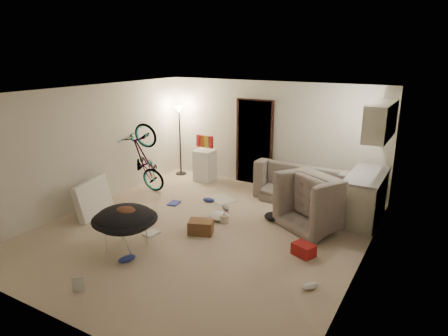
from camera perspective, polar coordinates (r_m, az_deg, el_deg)
The scene contains 38 objects.
floor at distance 7.39m, azimuth -3.07°, elevation -8.97°, with size 5.50×6.00×0.02m, color #C1AC94.
ceiling at distance 6.72m, azimuth -3.40°, elevation 10.86°, with size 5.50×6.00×0.02m, color white.
wall_back at distance 9.54m, azimuth 6.72°, elevation 4.75°, with size 5.50×0.02×2.50m, color silver.
wall_front at distance 4.87m, azimuth -23.12°, elevation -8.01°, with size 5.50×0.02×2.50m, color silver.
wall_left at distance 8.73m, azimuth -18.61°, elevation 2.92°, with size 0.02×6.00×2.50m, color silver.
wall_right at distance 5.97m, azimuth 19.60°, elevation -3.19°, with size 0.02×6.00×2.50m, color silver.
doorway at distance 9.71m, azimuth 4.41°, elevation 3.64°, with size 0.85×0.10×2.04m, color black.
door_trim at distance 9.69m, azimuth 4.34°, elevation 3.60°, with size 0.97×0.04×2.10m, color black.
floor_lamp at distance 10.40m, azimuth -6.37°, elevation 6.04°, with size 0.28×0.28×1.81m.
kitchen_counter at distance 8.15m, azimuth 19.49°, elevation -4.05°, with size 0.60×1.50×0.88m, color beige.
counter_top at distance 8.01m, azimuth 19.80°, elevation -0.96°, with size 0.64×1.54×0.04m, color gray.
kitchen_uppers at distance 7.76m, azimuth 21.49°, elevation 6.33°, with size 0.38×1.40×0.65m, color beige.
sofa at distance 8.91m, azimuth 11.47°, elevation -2.59°, with size 2.11×0.82×0.62m, color #343B34.
armchair at distance 7.68m, azimuth 14.08°, elevation -5.31°, with size 1.17×1.02×0.76m, color #343B34.
bicycle at distance 9.39m, azimuth -11.17°, elevation -0.76°, with size 0.58×1.67×0.88m, color black.
book_asset at distance 6.05m, azimuth -20.79°, elevation -16.13°, with size 0.16×0.22×0.02m, color #A91A19.
mini_fridge at distance 10.07m, azimuth -2.77°, elevation 0.41°, with size 0.45×0.45×0.77m, color white.
snack_box_0 at distance 10.01m, azimuth -3.64°, elevation 3.92°, with size 0.10×0.07×0.30m, color #A91A19.
snack_box_1 at distance 9.95m, azimuth -3.06°, elevation 3.85°, with size 0.10×0.07×0.30m, color #B74416.
snack_box_2 at distance 9.88m, azimuth -2.47°, elevation 3.78°, with size 0.10×0.07×0.30m, color gold.
snack_box_3 at distance 9.82m, azimuth -1.88°, elevation 3.70°, with size 0.10×0.07×0.30m, color #A91A19.
saucer_chair at distance 6.73m, azimuth -13.92°, elevation -7.85°, with size 1.06×1.06×0.75m.
hoodie at distance 6.60m, azimuth -13.90°, elevation -6.38°, with size 0.48×0.40×0.22m, color #582E1E.
sofa_drape at distance 9.16m, azimuth 5.94°, elevation -0.29°, with size 0.56×0.46×0.28m, color black.
tv_box at distance 8.36m, azimuth -18.20°, elevation -4.02°, with size 0.13×1.08×0.71m, color silver.
drink_case_a at distance 7.24m, azimuth -3.33°, elevation -8.41°, with size 0.43×0.31×0.25m, color brown.
drink_case_b at distance 6.64m, azimuth 11.31°, elevation -11.37°, with size 0.34×0.25×0.20m, color #A91A19.
juicer at distance 7.65m, azimuth 0.05°, elevation -7.20°, with size 0.16×0.16×0.22m.
newspaper at distance 8.87m, azimuth -0.32°, elevation -4.43°, with size 0.47×0.61×0.01m, color beige.
book_blue at distance 8.66m, azimuth -7.16°, elevation -5.01°, with size 0.21×0.28×0.03m, color #293694.
book_white at distance 7.37m, azimuth -10.34°, elevation -9.12°, with size 0.21×0.28×0.03m, color silver.
shoe_0 at distance 8.69m, azimuth -2.19°, elevation -4.57°, with size 0.26×0.11×0.10m, color #293694.
shoe_1 at distance 8.26m, azimuth 0.23°, elevation -5.69°, with size 0.28×0.11×0.10m, color slate.
shoe_2 at distance 6.53m, azimuth -13.70°, elevation -12.48°, with size 0.29×0.12×0.11m, color #293694.
shoe_3 at distance 7.78m, azimuth -10.57°, elevation -7.42°, with size 0.28×0.11×0.10m, color slate.
shoe_4 at distance 5.84m, azimuth 12.21°, elevation -16.14°, with size 0.25×0.10×0.09m, color white.
clothes_lump_b at distance 7.86m, azimuth 7.39°, elevation -6.88°, with size 0.44×0.38×0.13m, color black.
clothes_lump_c at distance 7.82m, azimuth -0.80°, elevation -6.85°, with size 0.44×0.37×0.14m, color silver.
Camera 1 is at (3.67, -5.59, 3.15)m, focal length 32.00 mm.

